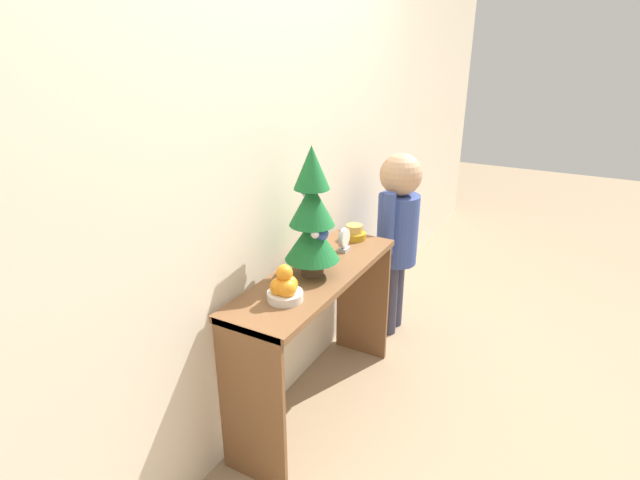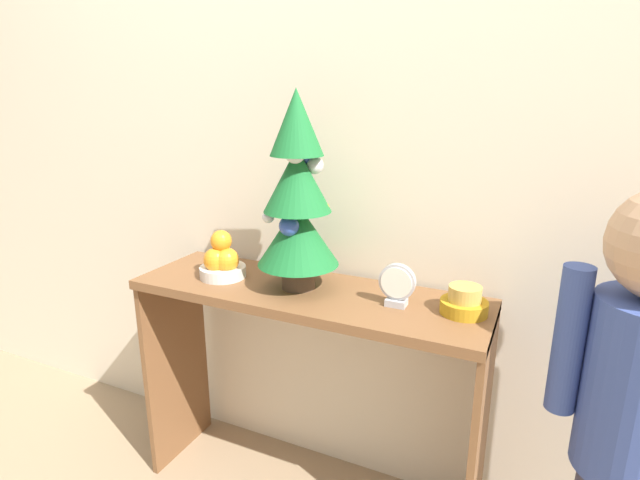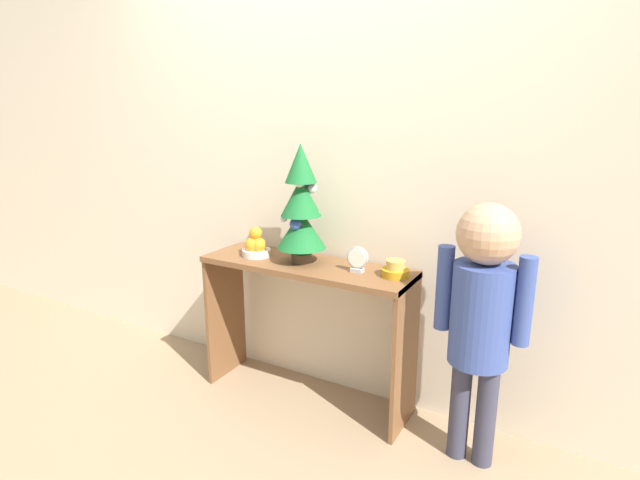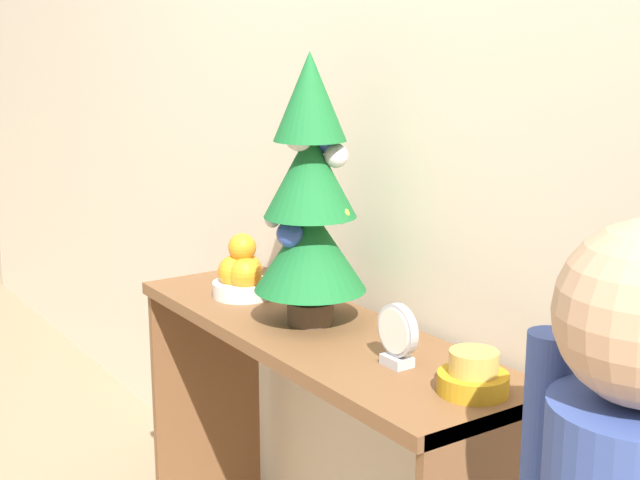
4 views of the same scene
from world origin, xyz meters
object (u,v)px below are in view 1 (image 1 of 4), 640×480
singing_bowl (354,233)px  desk_clock (344,240)px  child_figure (398,223)px  mini_tree (312,216)px  fruit_bowl (285,288)px

singing_bowl → desk_clock: desk_clock is taller
desk_clock → child_figure: bearing=-6.6°
mini_tree → desk_clock: size_ratio=4.78×
fruit_bowl → singing_bowl: 0.77m
mini_tree → singing_bowl: mini_tree is taller
singing_bowl → child_figure: 0.43m
mini_tree → desk_clock: 0.39m
desk_clock → child_figure: (0.60, -0.07, -0.08)m
mini_tree → singing_bowl: size_ratio=4.61×
mini_tree → fruit_bowl: bearing=-175.1°
mini_tree → child_figure: bearing=-4.8°
mini_tree → child_figure: mini_tree is taller
desk_clock → child_figure: size_ratio=0.11×
desk_clock → fruit_bowl: bearing=-178.5°
singing_bowl → desk_clock: size_ratio=1.04×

